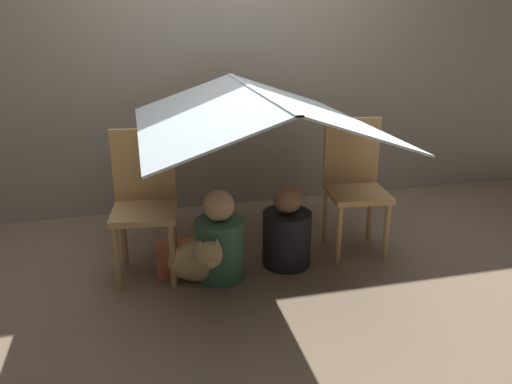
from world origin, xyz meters
TOP-DOWN VIEW (x-y plane):
  - ground_plane at (0.00, 0.00)m, footprint 8.80×8.80m
  - wall_back at (0.00, 1.22)m, footprint 7.00×0.05m
  - chair_left at (-0.65, 0.21)m, footprint 0.40×0.40m
  - chair_right at (0.67, 0.22)m, footprint 0.40×0.40m
  - sheet_canopy at (0.00, 0.15)m, footprint 1.33×1.54m
  - person_front at (-0.25, 0.03)m, footprint 0.29×0.29m
  - person_second at (0.18, 0.09)m, footprint 0.30×0.30m
  - dog at (-0.34, -0.03)m, footprint 0.43×0.36m
  - floor_cushion at (-0.40, 0.23)m, footprint 0.44×0.35m

SIDE VIEW (x-z plane):
  - ground_plane at x=0.00m, z-range 0.00..0.00m
  - floor_cushion at x=-0.40m, z-range 0.00..0.10m
  - dog at x=-0.34m, z-range -0.02..0.33m
  - person_second at x=0.18m, z-range -0.05..0.48m
  - person_front at x=-0.25m, z-range -0.05..0.50m
  - chair_left at x=-0.65m, z-range 0.04..0.89m
  - chair_right at x=0.67m, z-range 0.04..0.89m
  - sheet_canopy at x=0.00m, z-range 0.85..1.09m
  - wall_back at x=0.00m, z-range 0.00..2.50m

